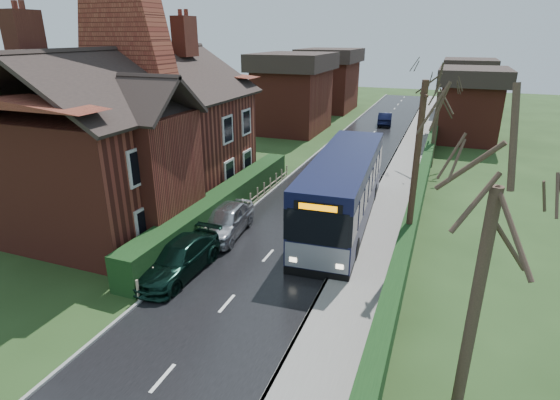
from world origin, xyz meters
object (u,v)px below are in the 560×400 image
at_px(bus, 343,191).
at_px(car_silver, 226,220).
at_px(brick_house, 137,133).
at_px(bus_stop_sign, 351,215).
at_px(car_green, 178,258).
at_px(telegraph_pole, 415,176).

bearing_deg(bus, car_silver, -149.25).
height_order(brick_house, bus_stop_sign, brick_house).
distance_m(bus, car_silver, 6.15).
bearing_deg(car_green, bus_stop_sign, 35.71).
distance_m(brick_house, car_silver, 7.09).
bearing_deg(car_green, bus, 56.85).
xyz_separation_m(car_silver, bus_stop_sign, (6.11, 0.20, 1.12)).
distance_m(car_green, telegraph_pole, 10.30).
distance_m(bus, car_green, 9.14).
bearing_deg(brick_house, car_green, -43.30).
relative_size(brick_house, bus, 1.20).
bearing_deg(telegraph_pole, bus_stop_sign, 167.54).
bearing_deg(bus_stop_sign, car_silver, -166.20).
bearing_deg(bus_stop_sign, telegraph_pole, 16.46).
xyz_separation_m(brick_house, bus, (10.94, 2.00, -2.56)).
bearing_deg(brick_house, bus_stop_sign, -5.74).
distance_m(bus, bus_stop_sign, 3.40).
relative_size(bus, car_silver, 2.73).
xyz_separation_m(bus, car_silver, (-5.00, -3.41, -1.05)).
height_order(brick_house, car_green, brick_house).
relative_size(bus, car_green, 2.57).
xyz_separation_m(brick_house, bus_stop_sign, (12.04, -1.21, -2.50)).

